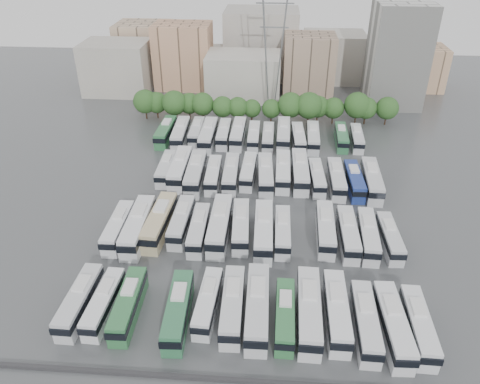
# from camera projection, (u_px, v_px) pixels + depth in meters

# --- Properties ---
(ground) EXTENTS (220.00, 220.00, 0.00)m
(ground) POSITION_uv_depth(u_px,v_px,m) (254.00, 217.00, 80.26)
(ground) COLOR #424447
(ground) RESTS_ON ground
(parapet) EXTENTS (56.00, 0.50, 0.50)m
(parapet) POSITION_uv_depth(u_px,v_px,m) (239.00, 381.00, 51.95)
(parapet) COLOR #2D2D30
(parapet) RESTS_ON ground
(tree_line) EXTENTS (64.89, 7.75, 8.15)m
(tree_line) POSITION_uv_depth(u_px,v_px,m) (264.00, 105.00, 113.93)
(tree_line) COLOR black
(tree_line) RESTS_ON ground
(city_buildings) EXTENTS (102.00, 35.00, 20.00)m
(city_buildings) POSITION_uv_depth(u_px,v_px,m) (241.00, 57.00, 138.05)
(city_buildings) COLOR #9E998E
(city_buildings) RESTS_ON ground
(apartment_tower) EXTENTS (14.00, 14.00, 26.00)m
(apartment_tower) POSITION_uv_depth(u_px,v_px,m) (397.00, 55.00, 120.85)
(apartment_tower) COLOR silver
(apartment_tower) RESTS_ON ground
(electricity_pylon) EXTENTS (9.00, 6.91, 33.83)m
(electricity_pylon) POSITION_uv_depth(u_px,v_px,m) (274.00, 38.00, 113.19)
(electricity_pylon) COLOR slate
(electricity_pylon) RESTS_ON ground
(bus_r0_s0) EXTENTS (2.74, 11.69, 3.65)m
(bus_r0_s0) POSITION_uv_depth(u_px,v_px,m) (80.00, 300.00, 60.48)
(bus_r0_s0) COLOR silver
(bus_r0_s0) RESTS_ON ground
(bus_r0_s1) EXTENTS (2.73, 11.00, 3.43)m
(bus_r0_s1) POSITION_uv_depth(u_px,v_px,m) (104.00, 303.00, 60.30)
(bus_r0_s1) COLOR silver
(bus_r0_s1) RESTS_ON ground
(bus_r0_s2) EXTENTS (2.79, 11.66, 3.64)m
(bus_r0_s2) POSITION_uv_depth(u_px,v_px,m) (128.00, 304.00, 59.90)
(bus_r0_s2) COLOR #2F6E3E
(bus_r0_s2) RESTS_ON ground
(bus_r0_s4) EXTENTS (3.15, 12.22, 3.80)m
(bus_r0_s4) POSITION_uv_depth(u_px,v_px,m) (178.00, 310.00, 58.92)
(bus_r0_s4) COLOR #2E6D46
(bus_r0_s4) RESTS_ON ground
(bus_r0_s5) EXTENTS (2.87, 10.94, 3.40)m
(bus_r0_s5) POSITION_uv_depth(u_px,v_px,m) (208.00, 302.00, 60.43)
(bus_r0_s5) COLOR silver
(bus_r0_s5) RESTS_ON ground
(bus_r0_s6) EXTENTS (2.91, 12.19, 3.81)m
(bus_r0_s6) POSITION_uv_depth(u_px,v_px,m) (233.00, 305.00, 59.66)
(bus_r0_s6) COLOR silver
(bus_r0_s6) RESTS_ON ground
(bus_r0_s7) EXTENTS (3.06, 13.24, 4.14)m
(bus_r0_s7) POSITION_uv_depth(u_px,v_px,m) (257.00, 307.00, 59.20)
(bus_r0_s7) COLOR silver
(bus_r0_s7) RESTS_ON ground
(bus_r0_s8) EXTENTS (2.55, 10.95, 3.42)m
(bus_r0_s8) POSITION_uv_depth(u_px,v_px,m) (285.00, 315.00, 58.42)
(bus_r0_s8) COLOR #317340
(bus_r0_s8) RESTS_ON ground
(bus_r0_s9) EXTENTS (3.16, 13.21, 4.13)m
(bus_r0_s9) POSITION_uv_depth(u_px,v_px,m) (309.00, 310.00, 58.68)
(bus_r0_s9) COLOR silver
(bus_r0_s9) RESTS_ON ground
(bus_r0_s10) EXTENTS (2.79, 12.39, 3.88)m
(bus_r0_s10) POSITION_uv_depth(u_px,v_px,m) (337.00, 311.00, 58.76)
(bus_r0_s10) COLOR white
(bus_r0_s10) RESTS_ON ground
(bus_r0_s11) EXTENTS (2.79, 11.89, 3.72)m
(bus_r0_s11) POSITION_uv_depth(u_px,v_px,m) (365.00, 321.00, 57.34)
(bus_r0_s11) COLOR silver
(bus_r0_s11) RESTS_ON ground
(bus_r0_s12) EXTENTS (3.14, 12.46, 3.88)m
(bus_r0_s12) POSITION_uv_depth(u_px,v_px,m) (393.00, 324.00, 56.82)
(bus_r0_s12) COLOR silver
(bus_r0_s12) RESTS_ON ground
(bus_r0_s13) EXTENTS (2.70, 11.57, 3.62)m
(bus_r0_s13) POSITION_uv_depth(u_px,v_px,m) (419.00, 325.00, 56.86)
(bus_r0_s13) COLOR silver
(bus_r0_s13) RESTS_ON ground
(bus_r1_s0) EXTENTS (2.70, 11.73, 3.67)m
(bus_r1_s0) POSITION_uv_depth(u_px,v_px,m) (118.00, 227.00, 74.50)
(bus_r1_s0) COLOR silver
(bus_r1_s0) RESTS_ON ground
(bus_r1_s1) EXTENTS (3.21, 13.66, 4.27)m
(bus_r1_s1) POSITION_uv_depth(u_px,v_px,m) (138.00, 226.00, 74.24)
(bus_r1_s1) COLOR silver
(bus_r1_s1) RESTS_ON ground
(bus_r1_s2) EXTENTS (3.53, 13.40, 4.17)m
(bus_r1_s2) POSITION_uv_depth(u_px,v_px,m) (160.00, 221.00, 75.44)
(bus_r1_s2) COLOR #C3B186
(bus_r1_s2) RESTS_ON ground
(bus_r1_s3) EXTENTS (2.78, 11.86, 3.71)m
(bus_r1_s3) POSITION_uv_depth(u_px,v_px,m) (181.00, 221.00, 75.87)
(bus_r1_s3) COLOR silver
(bus_r1_s3) RESTS_ON ground
(bus_r1_s4) EXTENTS (2.63, 11.49, 3.60)m
(bus_r1_s4) POSITION_uv_depth(u_px,v_px,m) (199.00, 229.00, 74.02)
(bus_r1_s4) COLOR silver
(bus_r1_s4) RESTS_ON ground
(bus_r1_s5) EXTENTS (3.01, 13.63, 4.28)m
(bus_r1_s5) POSITION_uv_depth(u_px,v_px,m) (220.00, 225.00, 74.52)
(bus_r1_s5) COLOR silver
(bus_r1_s5) RESTS_ON ground
(bus_r1_s6) EXTENTS (3.22, 12.11, 3.76)m
(bus_r1_s6) POSITION_uv_depth(u_px,v_px,m) (241.00, 226.00, 74.74)
(bus_r1_s6) COLOR silver
(bus_r1_s6) RESTS_ON ground
(bus_r1_s7) EXTENTS (3.13, 13.24, 4.14)m
(bus_r1_s7) POSITION_uv_depth(u_px,v_px,m) (264.00, 230.00, 73.35)
(bus_r1_s7) COLOR silver
(bus_r1_s7) RESTS_ON ground
(bus_r1_s8) EXTENTS (2.47, 11.17, 3.50)m
(bus_r1_s8) POSITION_uv_depth(u_px,v_px,m) (283.00, 231.00, 73.66)
(bus_r1_s8) COLOR silver
(bus_r1_s8) RESTS_ON ground
(bus_r1_s10) EXTENTS (3.05, 12.36, 3.85)m
(bus_r1_s10) POSITION_uv_depth(u_px,v_px,m) (325.00, 228.00, 74.00)
(bus_r1_s10) COLOR silver
(bus_r1_s10) RESTS_ON ground
(bus_r1_s11) EXTENTS (2.61, 11.92, 3.74)m
(bus_r1_s11) POSITION_uv_depth(u_px,v_px,m) (348.00, 233.00, 72.96)
(bus_r1_s11) COLOR silver
(bus_r1_s11) RESTS_ON ground
(bus_r1_s12) EXTENTS (3.16, 11.92, 3.70)m
(bus_r1_s12) POSITION_uv_depth(u_px,v_px,m) (368.00, 235.00, 72.61)
(bus_r1_s12) COLOR silver
(bus_r1_s12) RESTS_ON ground
(bus_r1_s13) EXTENTS (2.69, 10.88, 3.39)m
(bus_r1_s13) POSITION_uv_depth(u_px,v_px,m) (390.00, 237.00, 72.34)
(bus_r1_s13) COLOR silver
(bus_r1_s13) RESTS_ON ground
(bus_r2_s1) EXTENTS (2.66, 11.23, 3.51)m
(bus_r2_s1) POSITION_uv_depth(u_px,v_px,m) (166.00, 168.00, 91.67)
(bus_r2_s1) COLOR silver
(bus_r2_s1) RESTS_ON ground
(bus_r2_s2) EXTENTS (3.12, 13.57, 4.25)m
(bus_r2_s2) POSITION_uv_depth(u_px,v_px,m) (180.00, 168.00, 90.95)
(bus_r2_s2) COLOR white
(bus_r2_s2) RESTS_ON ground
(bus_r2_s3) EXTENTS (3.33, 13.71, 4.28)m
(bus_r2_s3) POSITION_uv_depth(u_px,v_px,m) (196.00, 173.00, 89.29)
(bus_r2_s3) COLOR silver
(bus_r2_s3) RESTS_ON ground
(bus_r2_s4) EXTENTS (2.81, 11.44, 3.57)m
(bus_r2_s4) POSITION_uv_depth(u_px,v_px,m) (213.00, 174.00, 89.46)
(bus_r2_s4) COLOR white
(bus_r2_s4) RESTS_ON ground
(bus_r2_s5) EXTENTS (2.95, 12.29, 3.84)m
(bus_r2_s5) POSITION_uv_depth(u_px,v_px,m) (231.00, 173.00, 89.51)
(bus_r2_s5) COLOR silver
(bus_r2_s5) RESTS_ON ground
(bus_r2_s6) EXTENTS (2.85, 11.49, 3.58)m
(bus_r2_s6) POSITION_uv_depth(u_px,v_px,m) (248.00, 171.00, 90.65)
(bus_r2_s6) COLOR silver
(bus_r2_s6) RESTS_ON ground
(bus_r2_s7) EXTENTS (3.39, 12.77, 3.97)m
(bus_r2_s7) POSITION_uv_depth(u_px,v_px,m) (265.00, 174.00, 89.11)
(bus_r2_s7) COLOR silver
(bus_r2_s7) RESTS_ON ground
(bus_r2_s8) EXTENTS (2.84, 12.65, 3.96)m
(bus_r2_s8) POSITION_uv_depth(u_px,v_px,m) (283.00, 171.00, 90.28)
(bus_r2_s8) COLOR white
(bus_r2_s8) RESTS_ON ground
(bus_r2_s9) EXTENTS (3.14, 13.58, 4.25)m
(bus_r2_s9) POSITION_uv_depth(u_px,v_px,m) (300.00, 171.00, 89.95)
(bus_r2_s9) COLOR silver
(bus_r2_s9) RESTS_ON ground
(bus_r2_s10) EXTENTS (2.91, 11.27, 3.51)m
(bus_r2_s10) POSITION_uv_depth(u_px,v_px,m) (317.00, 177.00, 88.59)
(bus_r2_s10) COLOR silver
(bus_r2_s10) RESTS_ON ground
(bus_r2_s11) EXTENTS (2.66, 12.14, 3.81)m
(bus_r2_s11) POSITION_uv_depth(u_px,v_px,m) (336.00, 179.00, 87.84)
(bus_r2_s11) COLOR silver
(bus_r2_s11) RESTS_ON ground
(bus_r2_s12) EXTENTS (2.90, 11.78, 3.68)m
(bus_r2_s12) POSITION_uv_depth(u_px,v_px,m) (354.00, 180.00, 87.40)
(bus_r2_s12) COLOR navy
(bus_r2_s12) RESTS_ON ground
(bus_r2_s13) EXTENTS (3.30, 13.19, 4.11)m
(bus_r2_s13) POSITION_uv_depth(u_px,v_px,m) (372.00, 180.00, 87.08)
(bus_r2_s13) COLOR silver
(bus_r2_s13) RESTS_ON ground
(bus_r3_s0) EXTENTS (2.94, 12.55, 3.92)m
(bus_r3_s0) POSITION_uv_depth(u_px,v_px,m) (166.00, 132.00, 106.39)
(bus_r3_s0) COLOR #2F6E40
(bus_r3_s0) RESTS_ON ground
(bus_r3_s1) EXTENTS (3.27, 13.00, 4.05)m
(bus_r3_s1) POSITION_uv_depth(u_px,v_px,m) (181.00, 133.00, 105.53)
(bus_r3_s1) COLOR silver
(bus_r3_s1) RESTS_ON ground
(bus_r3_s2) EXTENTS (2.73, 11.66, 3.65)m
(bus_r3_s2) POSITION_uv_depth(u_px,v_px,m) (197.00, 132.00, 106.67)
(bus_r3_s2) COLOR silver
(bus_r3_s2) RESTS_ON ground
(bus_r3_s3) EXTENTS (2.97, 13.50, 4.23)m
(bus_r3_s3) POSITION_uv_depth(u_px,v_px,m) (208.00, 135.00, 104.48)
(bus_r3_s3) COLOR silver
(bus_r3_s3) RESTS_ON ground
(bus_r3_s4) EXTENTS (2.69, 11.79, 3.69)m
(bus_r3_s4) POSITION_uv_depth(u_px,v_px,m) (224.00, 134.00, 105.68)
(bus_r3_s4) COLOR silver
(bus_r3_s4) RESTS_ON ground
(bus_r3_s5) EXTENTS (2.97, 12.75, 3.99)m
(bus_r3_s5) POSITION_uv_depth(u_px,v_px,m) (238.00, 133.00, 105.45)
(bus_r3_s5) COLOR silver
(bus_r3_s5) RESTS_ON ground
(bus_r3_s6) EXTENTS (2.53, 11.36, 3.56)m
(bus_r3_s6) POSITION_uv_depth(u_px,v_px,m) (254.00, 136.00, 104.80)
(bus_r3_s6) COLOR silver
(bus_r3_s6) RESTS_ON ground
(bus_r3_s7) EXTENTS (2.51, 11.33, 3.55)m
(bus_r3_s7) POSITION_uv_depth(u_px,v_px,m) (268.00, 137.00, 104.26)
(bus_r3_s7) COLOR silver
(bus_r3_s7) RESTS_ON ground
(bus_r3_s8) EXTENTS (3.12, 13.17, 4.11)m
(bus_r3_s8) POSITION_uv_depth(u_px,v_px,m) (283.00, 134.00, 105.06)
(bus_r3_s8) COLOR silver
(bus_r3_s8) RESTS_ON ground
(bus_r3_s9) EXTENTS (3.06, 11.81, 3.67)m
(bus_r3_s9) POSITION_uv_depth(u_px,v_px,m) (298.00, 138.00, 103.74)
(bus_r3_s9) COLOR silver
(bus_r3_s9) RESTS_ON ground
(bus_r3_s10) EXTENTS (3.06, 12.28, 3.83)m
(bus_r3_s10) POSITION_uv_depth(u_px,v_px,m) (313.00, 137.00, 103.84)
(bus_r3_s10) COLOR silver
(bus_r3_s10) RESTS_ON ground
(bus_r3_s12) EXTENTS (2.82, 11.33, 3.53)m
(bus_r3_s12) POSITION_uv_depth(u_px,v_px,m) (341.00, 137.00, 104.41)
(bus_r3_s12) COLOR #307144
(bus_r3_s12) RESTS_ON ground
(bus_r3_s13) EXTENTS (2.87, 10.98, 3.41)m
(bus_r3_s13) POSITION_uv_depth(u_px,v_px,m) (357.00, 138.00, 104.02)
(bus_r3_s13) COLOR silver
(bus_r3_s13) RESTS_ON ground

